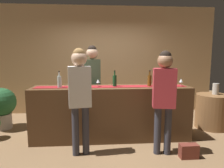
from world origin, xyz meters
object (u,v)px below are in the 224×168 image
object	(u,v)px
wine_bottle_clear	(59,82)
potted_plant_tall	(1,105)
vase_on_side_table	(216,89)
wine_bottle_green	(115,81)
wine_glass_far_end	(181,81)
wine_bottle_amber	(149,80)
wine_glass_mid_counter	(162,80)
customer_sipping	(164,92)
bartender	(93,77)
wine_glass_near_customer	(98,81)
customer_browsing	(80,90)
handbag	(189,151)
round_side_table	(212,111)

from	to	relation	value
wine_bottle_clear	potted_plant_tall	bearing A→B (deg)	151.91
wine_bottle_clear	vase_on_side_table	distance (m)	3.29
wine_bottle_green	wine_glass_far_end	xyz separation A→B (m)	(1.25, -0.07, -0.01)
wine_bottle_amber	wine_bottle_green	bearing A→B (deg)	177.07
wine_glass_mid_counter	potted_plant_tall	size ratio (longest dim) A/B	0.16
customer_sipping	wine_bottle_amber	bearing A→B (deg)	105.45
wine_glass_mid_counter	customer_sipping	world-z (taller)	customer_sipping
wine_glass_mid_counter	bartender	size ratio (longest dim) A/B	0.08
wine_glass_near_customer	bartender	size ratio (longest dim) A/B	0.08
wine_glass_far_end	bartender	distance (m)	1.79
customer_sipping	customer_browsing	xyz separation A→B (m)	(-1.30, 0.08, 0.03)
wine_bottle_amber	wine_glass_far_end	xyz separation A→B (m)	(0.59, -0.03, -0.01)
wine_bottle_green	customer_sipping	size ratio (longest dim) A/B	0.18
customer_sipping	wine_bottle_clear	bearing A→B (deg)	170.31
bartender	vase_on_side_table	world-z (taller)	bartender
customer_sipping	vase_on_side_table	world-z (taller)	customer_sipping
wine_glass_far_end	handbag	world-z (taller)	wine_glass_far_end
wine_glass_mid_counter	handbag	world-z (taller)	wine_glass_mid_counter
wine_bottle_green	wine_glass_near_customer	size ratio (longest dim) A/B	2.10
wine_glass_far_end	customer_sipping	size ratio (longest dim) A/B	0.09
wine_glass_near_customer	potted_plant_tall	size ratio (longest dim) A/B	0.16
wine_bottle_amber	potted_plant_tall	world-z (taller)	wine_bottle_amber
wine_bottle_green	bartender	xyz separation A→B (m)	(-0.42, 0.57, 0.01)
wine_glass_mid_counter	customer_browsing	distance (m)	1.66
wine_glass_mid_counter	customer_browsing	size ratio (longest dim) A/B	0.09
wine_bottle_amber	round_side_table	world-z (taller)	wine_bottle_amber
wine_glass_mid_counter	bartender	distance (m)	1.44
wine_glass_mid_counter	customer_browsing	world-z (taller)	customer_browsing
wine_bottle_clear	wine_bottle_green	bearing A→B (deg)	3.76
bartender	customer_sipping	xyz separation A→B (m)	(1.13, -1.27, -0.11)
customer_sipping	handbag	distance (m)	0.99
wine_glass_far_end	potted_plant_tall	world-z (taller)	wine_glass_far_end
wine_bottle_amber	vase_on_side_table	size ratio (longest dim) A/B	1.26
wine_bottle_clear	customer_sipping	distance (m)	1.82
vase_on_side_table	potted_plant_tall	bearing A→B (deg)	176.83
wine_glass_mid_counter	wine_glass_far_end	xyz separation A→B (m)	(0.33, -0.13, 0.00)
customer_sipping	handbag	size ratio (longest dim) A/B	5.90
wine_bottle_clear	wine_glass_mid_counter	size ratio (longest dim) A/B	2.10
customer_sipping	wine_glass_far_end	bearing A→B (deg)	59.78
wine_bottle_green	customer_browsing	bearing A→B (deg)	-134.01
customer_browsing	round_side_table	xyz separation A→B (m)	(2.78, 1.01, -0.67)
wine_glass_near_customer	wine_bottle_amber	bearing A→B (deg)	-1.04
wine_bottle_clear	round_side_table	distance (m)	3.30
wine_bottle_amber	customer_sipping	size ratio (longest dim) A/B	0.18
bartender	wine_bottle_clear	bearing A→B (deg)	47.24
wine_glass_near_customer	customer_sipping	world-z (taller)	customer_sipping
wine_glass_near_customer	round_side_table	world-z (taller)	wine_glass_near_customer
vase_on_side_table	potted_plant_tall	world-z (taller)	vase_on_side_table
wine_bottle_green	customer_browsing	size ratio (longest dim) A/B	0.18
wine_glass_near_customer	wine_glass_far_end	bearing A→B (deg)	-1.90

